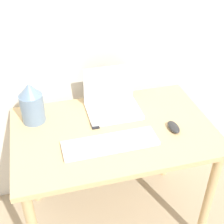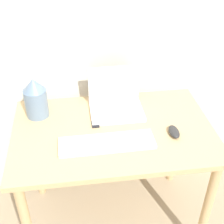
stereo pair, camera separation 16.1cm
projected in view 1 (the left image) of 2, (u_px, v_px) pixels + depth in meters
The scene contains 7 objects.
wall_back at pixel (94, 12), 1.70m from camera, with size 6.00×0.05×2.50m.
desk at pixel (113, 144), 1.72m from camera, with size 1.07×0.68×0.75m.
laptop at pixel (112, 101), 1.78m from camera, with size 0.30×0.24×0.25m.
keyboard at pixel (110, 143), 1.55m from camera, with size 0.48×0.15×0.02m.
mouse at pixel (174, 127), 1.65m from camera, with size 0.05×0.11×0.03m.
vase at pixel (32, 103), 1.66m from camera, with size 0.13×0.13×0.23m.
mp3_player at pixel (95, 126), 1.67m from camera, with size 0.04×0.05×0.01m.
Camera 1 is at (-0.34, -0.92, 1.78)m, focal length 50.00 mm.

